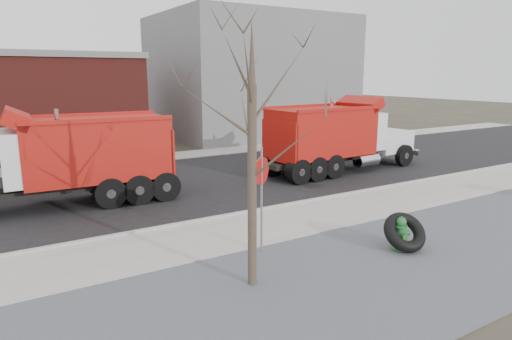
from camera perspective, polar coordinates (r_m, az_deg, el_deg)
ground at (r=13.22m, az=5.64°, el=-6.63°), size 120.00×120.00×0.00m
gravel_verge at (r=10.83m, az=17.10°, el=-11.34°), size 60.00×5.00×0.03m
sidewalk at (r=13.40m, az=4.99°, el=-6.22°), size 60.00×2.50×0.06m
curb at (r=14.41m, az=1.91°, el=-4.77°), size 60.00×0.15×0.11m
road at (r=18.43m, az=-6.25°, el=-1.25°), size 60.00×9.40×0.02m
far_sidewalk at (r=23.61m, az=-12.20°, el=1.52°), size 60.00×2.00×0.06m
building_grey at (r=32.52m, az=-0.83°, el=11.61°), size 12.00×10.00×8.00m
bare_tree at (r=8.63m, az=-0.50°, el=5.93°), size 3.20×3.20×5.20m
fire_hydrant at (r=11.65m, az=17.63°, el=-7.76°), size 0.48×0.47×0.84m
truck_tire at (r=11.63m, az=18.09°, el=-7.40°), size 1.26×1.18×0.95m
stop_sign at (r=10.57m, az=0.70°, el=-1.43°), size 0.62×0.36×2.55m
dump_truck_red_a at (r=20.01m, az=10.19°, el=4.37°), size 7.92×2.58×3.18m
dump_truck_red_b at (r=15.66m, az=-22.52°, el=1.56°), size 7.57×2.56×3.18m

